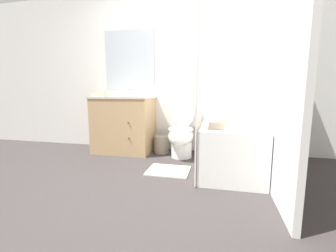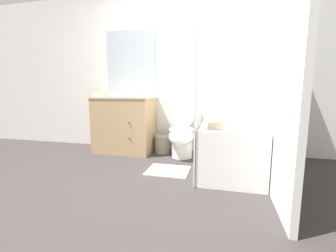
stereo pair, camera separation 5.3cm
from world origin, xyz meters
name	(u,v)px [view 2 (the right image)]	position (x,y,z in m)	size (l,w,h in m)	color
ground_plane	(142,188)	(0.00, 0.00, 0.00)	(14.00, 14.00, 0.00)	#383333
wall_back	(175,72)	(-0.01, 1.57, 1.25)	(8.00, 0.06, 2.50)	silver
wall_right	(269,63)	(1.22, 0.77, 1.25)	(0.05, 2.54, 2.50)	silver
vanity_cabinet	(125,124)	(-0.74, 1.26, 0.44)	(0.90, 0.61, 0.87)	tan
sink_faucet	(129,94)	(-0.74, 1.45, 0.90)	(0.14, 0.12, 0.12)	silver
toilet	(183,133)	(0.19, 1.19, 0.35)	(0.39, 0.70, 0.90)	white
bathtub	(230,145)	(0.84, 0.84, 0.28)	(0.68, 1.40, 0.56)	white
shower_curtain	(198,92)	(0.49, 0.36, 0.94)	(0.02, 0.46, 1.87)	silver
wastebasket	(162,144)	(-0.15, 1.32, 0.13)	(0.23, 0.23, 0.26)	gray
tissue_box	(138,93)	(-0.53, 1.30, 0.92)	(0.13, 0.13, 0.12)	silver
hand_towel_folded	(101,94)	(-1.05, 1.12, 0.91)	(0.20, 0.16, 0.08)	beige
bath_towel_folded	(222,125)	(0.75, 0.38, 0.60)	(0.29, 0.20, 0.07)	beige
bath_mat	(168,171)	(0.14, 0.52, 0.01)	(0.49, 0.40, 0.02)	silver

